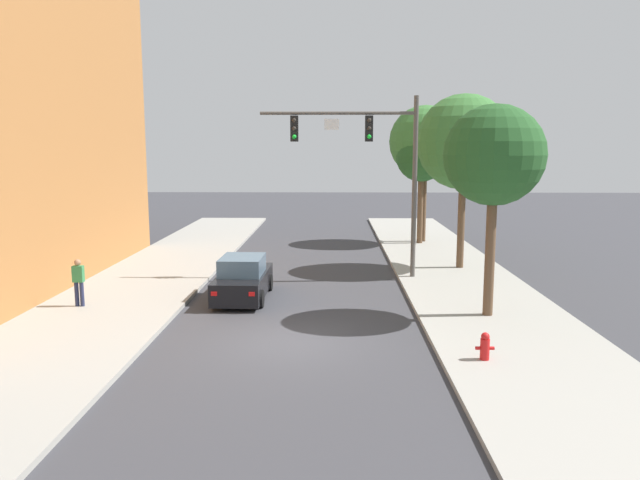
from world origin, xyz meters
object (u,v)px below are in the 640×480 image
object	(u,v)px
pedestrian_sidewalk_left_walker	(79,280)
street_tree_farthest	(425,142)
traffic_signal_mast	(371,153)
street_tree_third	(421,157)
car_lead_black	(243,279)
fire_hydrant	(485,346)
street_tree_nearest	(494,156)
street_tree_second	(464,142)

from	to	relation	value
pedestrian_sidewalk_left_walker	street_tree_farthest	world-z (taller)	street_tree_farthest
traffic_signal_mast	street_tree_third	bearing A→B (deg)	69.59
pedestrian_sidewalk_left_walker	street_tree_farthest	bearing A→B (deg)	47.03
pedestrian_sidewalk_left_walker	street_tree_farthest	xyz separation A→B (m)	(13.98, 15.01, 4.83)
traffic_signal_mast	street_tree_farthest	world-z (taller)	street_tree_farthest
street_tree_third	car_lead_black	bearing A→B (deg)	-123.46
fire_hydrant	street_tree_third	bearing A→B (deg)	86.77
street_tree_nearest	street_tree_farthest	bearing A→B (deg)	89.17
street_tree_second	street_tree_farthest	world-z (taller)	street_tree_farthest
street_tree_farthest	fire_hydrant	bearing A→B (deg)	-93.93
traffic_signal_mast	street_tree_second	xyz separation A→B (m)	(4.24, 2.02, 0.45)
fire_hydrant	street_tree_second	bearing A→B (deg)	81.13
traffic_signal_mast	pedestrian_sidewalk_left_walker	world-z (taller)	traffic_signal_mast
street_tree_nearest	street_tree_farthest	distance (m)	15.85
traffic_signal_mast	street_tree_farthest	bearing A→B (deg)	69.41
car_lead_black	street_tree_farthest	distance (m)	16.62
pedestrian_sidewalk_left_walker	street_tree_farthest	distance (m)	21.08
street_tree_nearest	street_tree_farthest	xyz separation A→B (m)	(0.23, 15.83, 0.62)
street_tree_nearest	street_tree_third	bearing A→B (deg)	90.21
street_tree_third	street_tree_farthest	bearing A→B (deg)	67.00
traffic_signal_mast	street_tree_nearest	distance (m)	6.90
car_lead_black	traffic_signal_mast	bearing A→B (deg)	34.58
traffic_signal_mast	street_tree_farthest	distance (m)	10.57
car_lead_black	street_tree_farthest	xyz separation A→B (m)	(8.60, 13.25, 5.17)
car_lead_black	street_tree_second	distance (m)	11.75
car_lead_black	street_tree_nearest	world-z (taller)	street_tree_nearest
pedestrian_sidewalk_left_walker	street_tree_nearest	xyz separation A→B (m)	(13.75, -0.82, 4.21)
traffic_signal_mast	car_lead_black	distance (m)	7.52
traffic_signal_mast	car_lead_black	size ratio (longest dim) A/B	1.76
pedestrian_sidewalk_left_walker	fire_hydrant	xyz separation A→B (m)	(12.60, -5.07, -0.56)
traffic_signal_mast	street_tree_nearest	bearing A→B (deg)	-59.65
pedestrian_sidewalk_left_walker	street_tree_second	size ratio (longest dim) A/B	0.21
traffic_signal_mast	street_tree_second	distance (m)	4.72
car_lead_black	pedestrian_sidewalk_left_walker	distance (m)	5.67
traffic_signal_mast	street_tree_third	xyz separation A→B (m)	(3.43, 9.21, -0.29)
traffic_signal_mast	street_tree_third	size ratio (longest dim) A/B	1.18
car_lead_black	fire_hydrant	world-z (taller)	car_lead_black
pedestrian_sidewalk_left_walker	fire_hydrant	distance (m)	13.60
street_tree_third	street_tree_second	bearing A→B (deg)	-83.57
traffic_signal_mast	street_tree_nearest	size ratio (longest dim) A/B	1.11
car_lead_black	street_tree_third	bearing A→B (deg)	56.54
traffic_signal_mast	pedestrian_sidewalk_left_walker	xyz separation A→B (m)	(-10.27, -5.13, -4.28)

